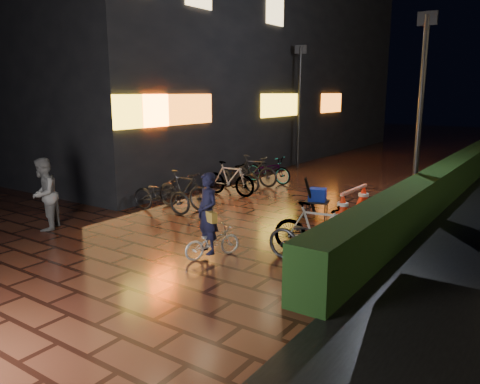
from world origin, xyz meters
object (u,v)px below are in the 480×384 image
Objects in this scene: cart_assembly at (317,196)px; cyclist at (210,227)px; traffic_barrier at (353,202)px; bystander_person at (44,194)px.

cyclist is at bearing -95.83° from cart_assembly.
cart_assembly is (0.39, 3.82, -0.07)m from cyclist.
traffic_barrier is 1.66× the size of cart_assembly.
cyclist is 1.55× the size of cart_assembly.
bystander_person is 4.32m from cyclist.
bystander_person is 6.48m from cart_assembly.
traffic_barrier is at bearing 100.07° from bystander_person.
bystander_person is at bearing -170.89° from cyclist.
bystander_person is 7.49m from traffic_barrier.
cyclist is (4.26, 0.68, -0.22)m from bystander_person.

